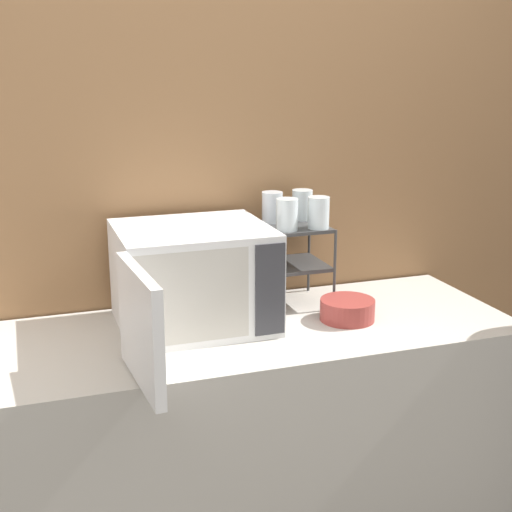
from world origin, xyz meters
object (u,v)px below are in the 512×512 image
Objects in this scene: microwave at (191,279)px; glass_back_left at (272,207)px; bowl at (347,310)px; dish_rack at (295,247)px; glass_back_right at (302,205)px; glass_front_right at (319,213)px; glass_front_left at (287,215)px.

microwave is 0.44m from glass_back_left.
dish_rack is at bearing 115.26° from bowl.
glass_front_right is at bearing -89.49° from glass_back_right.
dish_rack reaches higher than bowl.
glass_back_left is at bearing 91.89° from glass_front_left.
bowl is at bearing -64.74° from dish_rack.
bowl is at bearing -80.65° from glass_back_right.
microwave is 2.78× the size of dish_rack.
glass_front_left is at bearing 8.45° from microwave.
glass_back_left is (-0.12, -0.00, 0.00)m from glass_back_right.
microwave is 0.40m from glass_front_left.
dish_rack is 2.64× the size of glass_back_right.
glass_back_right and glass_back_left have the same top height.
glass_back_left is (0.35, 0.19, 0.18)m from microwave.
glass_back_left is at bearing -178.23° from glass_back_right.
glass_back_left is (-0.12, 0.14, 0.00)m from glass_front_right.
microwave is 0.54m from glass_back_right.
microwave is 7.33× the size of glass_back_left.
glass_back_right is at bearing 52.22° from dish_rack.
glass_back_left is at bearing 131.23° from dish_rack.
microwave reaches higher than dish_rack.
microwave is at bearing -157.66° from glass_back_right.
glass_front_left reaches higher than bowl.
glass_back_left is (-0.00, 0.14, 0.00)m from glass_front_left.
microwave is at bearing -174.27° from glass_front_right.
glass_back_right is at bearing 50.90° from glass_front_left.
glass_back_right is (0.11, 0.14, 0.00)m from glass_front_left.
glass_back_left is 0.59× the size of bowl.
bowl is (0.11, -0.22, -0.17)m from dish_rack.
glass_back_left is 0.46m from bowl.
glass_front_right is at bearing -51.01° from dish_rack.
glass_front_left is at bearing -88.11° from glass_back_left.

